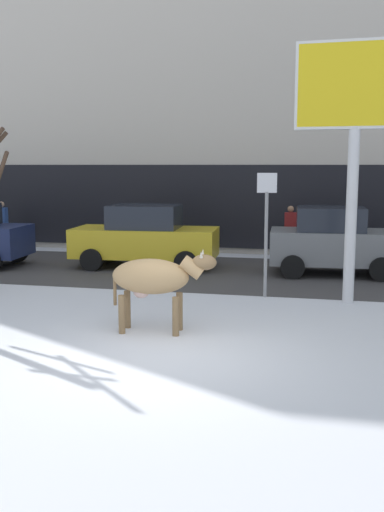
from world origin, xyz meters
The scene contains 10 objects.
ground_plane centered at (0.00, 0.00, 0.00)m, with size 120.00×120.00×0.00m, color white.
road_strip centered at (0.00, 7.45, 0.00)m, with size 60.00×5.60×0.01m, color #423F3F.
building_facade centered at (0.00, 14.16, 6.48)m, with size 44.00×6.10×13.00m.
cow_tan centered at (-0.56, 1.31, 0.99)m, with size 1.91×0.69×1.54m.
billboard centered at (2.94, 4.46, 4.31)m, with size 2.53×0.31×5.56m.
car_yellow_sedan centered at (-2.75, 7.89, 0.91)m, with size 4.30×2.18×1.84m.
car_grey_hatchback centered at (2.65, 7.88, 0.93)m, with size 3.59×2.09×1.86m.
pedestrian_near_billboard centered at (1.35, 10.09, 0.88)m, with size 0.36×0.24×1.73m.
pedestrian_far_left centered at (-8.67, 10.09, 0.88)m, with size 0.36×0.24×1.73m.
street_sign centered at (1.10, 4.63, 1.67)m, with size 0.44×0.08×2.82m.
Camera 1 is at (2.36, -8.69, 2.99)m, focal length 41.55 mm.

